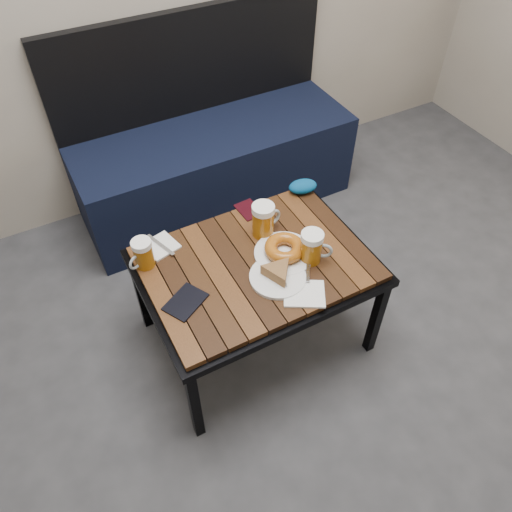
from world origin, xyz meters
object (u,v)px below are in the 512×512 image
beer_mug_centre (264,220)px  passport_burgundy (249,210)px  knit_pouch (303,186)px  beer_mug_right (312,247)px  plate_pie (278,274)px  cafe_table (256,269)px  passport_navy (185,302)px  beer_mug_left (143,254)px  bench (213,159)px  plate_bagel (284,251)px

beer_mug_centre → passport_burgundy: bearing=75.9°
knit_pouch → passport_burgundy: bearing=180.0°
beer_mug_right → plate_pie: 0.16m
cafe_table → beer_mug_right: (0.18, -0.09, 0.11)m
passport_navy → knit_pouch: (0.66, 0.31, 0.02)m
beer_mug_left → passport_navy: (0.06, -0.23, -0.06)m
plate_pie → knit_pouch: size_ratio=1.68×
cafe_table → knit_pouch: knit_pouch is taller
beer_mug_left → passport_navy: size_ratio=0.84×
bench → beer_mug_right: bearing=-92.9°
passport_burgundy → passport_navy: bearing=-146.1°
plate_bagel → passport_burgundy: (-0.00, 0.28, -0.02)m
plate_pie → plate_bagel: plate_bagel is taller
bench → cafe_table: 0.95m
beer_mug_left → knit_pouch: size_ratio=0.97×
beer_mug_right → bench: bearing=123.2°
bench → beer_mug_centre: bench is taller
beer_mug_right → plate_bagel: beer_mug_right is taller
beer_mug_right → passport_navy: (-0.48, 0.03, -0.06)m
beer_mug_right → plate_pie: bearing=-136.0°
beer_mug_left → knit_pouch: (0.72, 0.09, -0.03)m
passport_burgundy → plate_pie: bearing=-105.7°
beer_mug_centre → plate_pie: (-0.07, -0.22, -0.05)m
beer_mug_right → knit_pouch: (0.18, 0.35, -0.04)m
beer_mug_left → beer_mug_centre: size_ratio=0.84×
cafe_table → passport_navy: 0.31m
beer_mug_centre → passport_burgundy: beer_mug_centre is taller
plate_pie → passport_navy: bearing=170.9°
plate_bagel → knit_pouch: (0.25, 0.28, 0.00)m
plate_pie → passport_burgundy: plate_pie is taller
cafe_table → passport_burgundy: size_ratio=7.52×
beer_mug_centre → plate_bagel: beer_mug_centre is taller
cafe_table → beer_mug_centre: 0.19m
beer_mug_left → passport_burgundy: 0.48m
plate_pie → passport_navy: 0.33m
beer_mug_centre → beer_mug_right: bearing=-77.2°
beer_mug_centre → bench: bearing=70.5°
plate_bagel → plate_pie: bearing=-132.0°
beer_mug_left → passport_burgundy: bearing=165.2°
plate_bagel → passport_navy: plate_bagel is taller
beer_mug_centre → plate_bagel: bearing=-95.3°
passport_navy → beer_mug_right: bearing=57.0°
passport_navy → passport_burgundy: 0.51m
bench → beer_mug_left: (-0.59, -0.73, 0.26)m
beer_mug_left → beer_mug_centre: beer_mug_centre is taller
bench → passport_burgundy: bearing=-100.9°
beer_mug_centre → passport_burgundy: (0.01, 0.14, -0.07)m
plate_pie → passport_burgundy: 0.38m
passport_navy → passport_burgundy: size_ratio=1.24×
plate_pie → knit_pouch: bearing=48.0°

